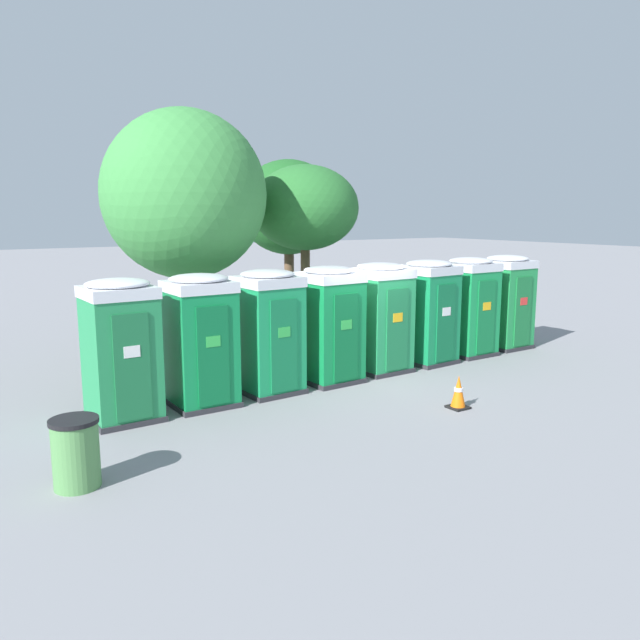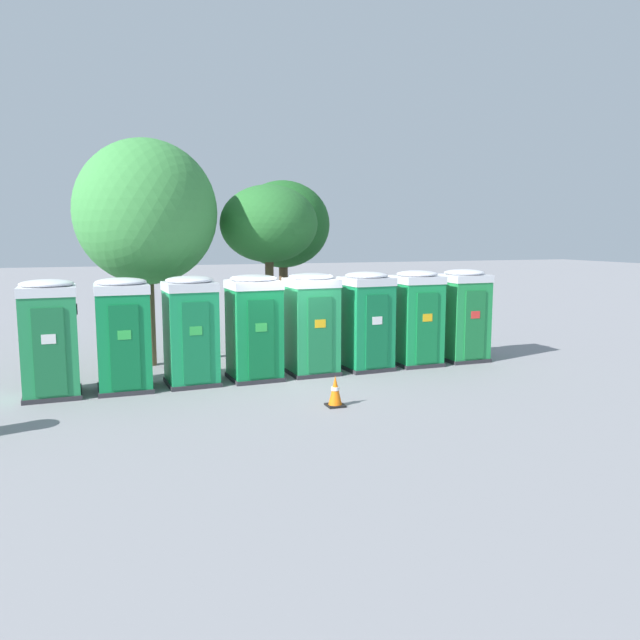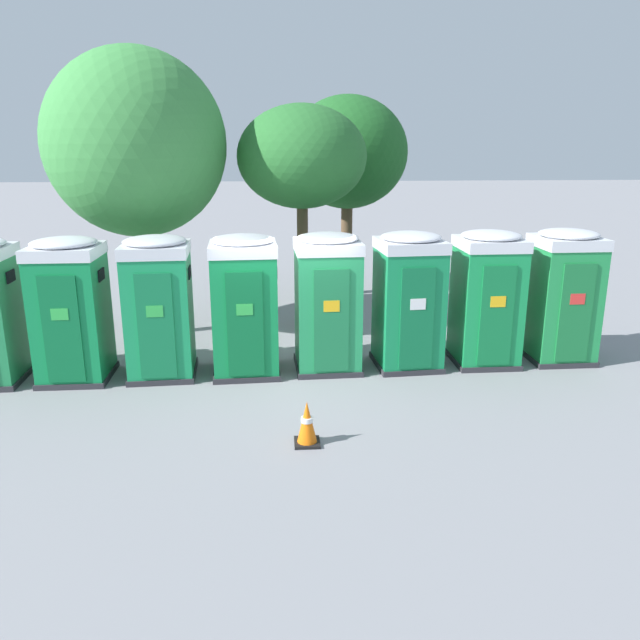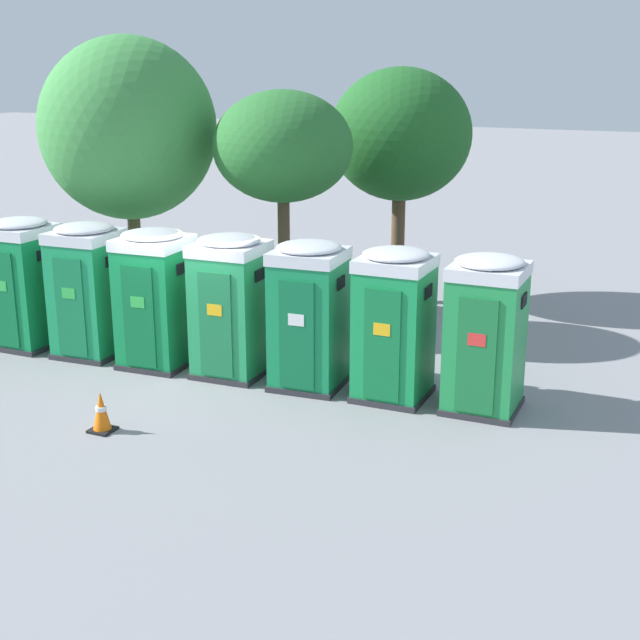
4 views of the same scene
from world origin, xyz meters
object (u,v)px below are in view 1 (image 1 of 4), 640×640
object	(u,v)px
portapotty_3	(330,324)
portapotty_5	(428,311)
street_tree_1	(185,195)
street_tree_2	(305,209)
portapotty_0	(121,349)
traffic_cone	(458,392)
street_tree_0	(289,208)
portapotty_1	(201,340)
portapotty_2	(269,331)
portapotty_4	(380,317)
portapotty_6	(469,306)
portapotty_7	(506,301)
trash_can	(76,453)

from	to	relation	value
portapotty_3	portapotty_5	bearing A→B (deg)	3.13
street_tree_1	street_tree_2	bearing A→B (deg)	6.46
portapotty_0	traffic_cone	xyz separation A→B (m)	(5.50, -2.79, -0.97)
portapotty_5	street_tree_0	world-z (taller)	street_tree_0
portapotty_0	street_tree_2	distance (m)	6.92
street_tree_1	traffic_cone	world-z (taller)	street_tree_1
portapotty_3	street_tree_0	world-z (taller)	street_tree_0
portapotty_1	portapotty_2	world-z (taller)	same
portapotty_4	portapotty_3	bearing A→B (deg)	-175.16
portapotty_6	portapotty_5	bearing A→B (deg)	-176.80
portapotty_3	street_tree_0	distance (m)	7.04
portapotty_1	portapotty_6	bearing A→B (deg)	2.67
portapotty_5	portapotty_3	bearing A→B (deg)	-176.87
portapotty_6	street_tree_0	distance (m)	6.66
portapotty_4	portapotty_6	distance (m)	3.02
portapotty_7	traffic_cone	size ratio (longest dim) A/B	3.97
portapotty_0	street_tree_1	distance (m)	4.48
portapotty_4	trash_can	bearing A→B (deg)	-159.36
portapotty_1	portapotty_5	size ratio (longest dim) A/B	1.00
portapotty_7	trash_can	bearing A→B (deg)	-165.89
portapotty_6	traffic_cone	xyz separation A→B (m)	(-3.54, -3.19, -0.97)
portapotty_4	portapotty_7	bearing A→B (deg)	2.72
portapotty_3	street_tree_2	size ratio (longest dim) A/B	0.52
street_tree_1	portapotty_6	bearing A→B (deg)	-18.60
portapotty_2	street_tree_0	size ratio (longest dim) A/B	0.48
street_tree_1	trash_can	distance (m)	7.24
trash_can	traffic_cone	xyz separation A→B (m)	(6.83, -0.30, -0.17)
portapotty_1	portapotty_4	xyz separation A→B (m)	(4.52, 0.23, -0.00)
portapotty_2	traffic_cone	bearing A→B (deg)	-49.59
portapotty_0	traffic_cone	size ratio (longest dim) A/B	3.97
portapotty_3	portapotty_4	bearing A→B (deg)	4.84
portapotty_2	trash_can	bearing A→B (deg)	-148.83
portapotty_1	street_tree_0	world-z (taller)	street_tree_0
portapotty_6	street_tree_1	size ratio (longest dim) A/B	0.43
portapotty_4	portapotty_5	size ratio (longest dim) A/B	1.00
portapotty_4	street_tree_2	bearing A→B (deg)	96.97
portapotty_2	portapotty_6	bearing A→B (deg)	2.52
portapotty_2	portapotty_7	xyz separation A→B (m)	(7.53, 0.36, -0.00)
portapotty_0	portapotty_7	distance (m)	10.56
traffic_cone	trash_can	bearing A→B (deg)	177.52
portapotty_0	portapotty_3	size ratio (longest dim) A/B	1.00
portapotty_3	street_tree_2	distance (m)	4.00
portapotty_5	portapotty_1	bearing A→B (deg)	-177.46
portapotty_2	portapotty_4	distance (m)	3.02
portapotty_1	street_tree_2	world-z (taller)	street_tree_2
portapotty_2	portapotty_7	bearing A→B (deg)	2.73
trash_can	portapotty_4	bearing A→B (deg)	20.64
portapotty_2	portapotty_4	size ratio (longest dim) A/B	1.00
portapotty_4	portapotty_7	distance (m)	4.52
portapotty_4	street_tree_1	size ratio (longest dim) A/B	0.43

